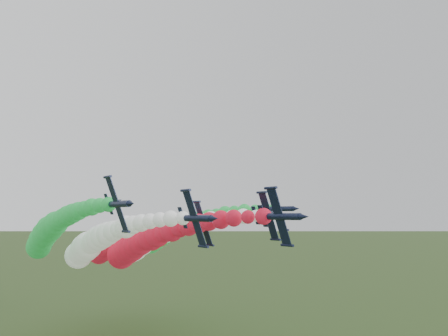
{
  "coord_description": "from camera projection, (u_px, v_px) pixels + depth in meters",
  "views": [
    {
      "loc": [
        -49.3,
        -60.12,
        39.7
      ],
      "look_at": [
        5.23,
        10.04,
        49.03
      ],
      "focal_mm": 35.0,
      "sensor_mm": 36.0,
      "label": 1
    }
  ],
  "objects": [
    {
      "name": "jet_trail",
      "position": [
        114.0,
        244.0,
        148.24
      ],
      "size": [
        15.06,
        91.93,
        22.12
      ],
      "rotation": [
        0.0,
        1.2,
        0.0
      ],
      "color": "black",
      "rests_on": "ground"
    },
    {
      "name": "jet_inner_left",
      "position": [
        92.0,
        245.0,
        126.49
      ],
      "size": [
        15.32,
        92.19,
        22.38
      ],
      "rotation": [
        0.0,
        1.2,
        0.0
      ],
      "color": "black",
      "rests_on": "ground"
    },
    {
      "name": "jet_outer_left",
      "position": [
        48.0,
        234.0,
        126.73
      ],
      "size": [
        14.89,
        91.76,
        21.95
      ],
      "rotation": [
        0.0,
        1.2,
        0.0
      ],
      "color": "black",
      "rests_on": "ground"
    },
    {
      "name": "jet_outer_right",
      "position": [
        166.0,
        234.0,
        153.96
      ],
      "size": [
        14.85,
        91.72,
        21.91
      ],
      "rotation": [
        0.0,
        1.2,
        0.0
      ],
      "color": "black",
      "rests_on": "ground"
    },
    {
      "name": "jet_inner_right",
      "position": [
        150.0,
        241.0,
        141.22
      ],
      "size": [
        15.38,
        92.25,
        22.44
      ],
      "rotation": [
        0.0,
        1.2,
        0.0
      ],
      "color": "black",
      "rests_on": "ground"
    },
    {
      "name": "jet_lead",
      "position": [
        140.0,
        245.0,
        125.99
      ],
      "size": [
        15.53,
        92.4,
        22.59
      ],
      "rotation": [
        0.0,
        1.2,
        0.0
      ],
      "color": "black",
      "rests_on": "ground"
    }
  ]
}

